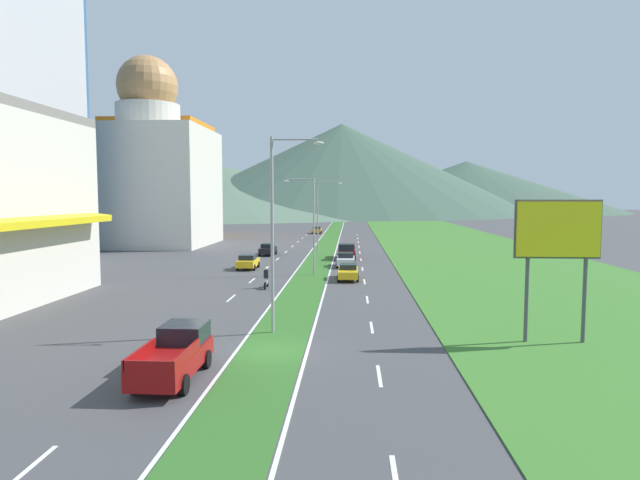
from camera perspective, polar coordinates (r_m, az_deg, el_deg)
The scene contains 45 objects.
ground_plane at distance 26.76m, azimuth -5.23°, elevation -11.86°, with size 600.00×600.00×0.00m, color #424244.
grass_median at distance 85.79m, azimuth 0.74°, elevation -0.43°, with size 3.20×240.00×0.06m, color #2D6023.
grass_verge_right at distance 87.32m, azimuth 14.37°, elevation -0.48°, with size 24.00×240.00×0.06m, color #387028.
lane_dash_left_1 at distance 18.11m, azimuth -28.77°, elevation -20.71°, with size 0.16×2.80×0.01m, color silver.
lane_dash_left_2 at distance 25.11m, azimuth -18.26°, elevation -13.18°, with size 0.16×2.80×0.01m, color silver.
lane_dash_left_3 at distance 32.79m, azimuth -12.79°, elevation -8.86°, with size 0.16×2.80×0.01m, color silver.
lane_dash_left_4 at distance 40.76m, azimuth -9.49°, elevation -6.15°, with size 0.16×2.80×0.01m, color silver.
lane_dash_left_5 at distance 48.88m, azimuth -7.30°, elevation -4.33°, with size 0.16×2.80×0.01m, color silver.
lane_dash_left_6 at distance 57.08m, azimuth -5.74°, elevation -3.03°, with size 0.16×2.80×0.01m, color silver.
lane_dash_left_7 at distance 65.34m, azimuth -4.58°, elevation -2.05°, with size 0.16×2.80×0.01m, color silver.
lane_dash_left_8 at distance 73.63m, azimuth -3.68°, elevation -1.29°, with size 0.16×2.80×0.01m, color silver.
lane_dash_left_9 at distance 81.95m, azimuth -2.96°, elevation -0.69°, with size 0.16×2.80×0.01m, color silver.
lane_dash_left_10 at distance 90.29m, azimuth -2.37°, elevation -0.19°, with size 0.16×2.80×0.01m, color silver.
lane_dash_left_11 at distance 98.64m, azimuth -1.89°, elevation 0.22°, with size 0.16×2.80×0.01m, color silver.
lane_dash_left_12 at distance 107.00m, azimuth -1.48°, elevation 0.56°, with size 0.16×2.80×0.01m, color silver.
lane_dash_right_2 at distance 23.49m, azimuth 6.36°, elevation -14.23°, with size 0.16×2.80×0.01m, color silver.
lane_dash_right_3 at distance 31.56m, azimuth 5.55°, elevation -9.29°, with size 0.16×2.80×0.01m, color silver.
lane_dash_right_4 at distance 39.78m, azimuth 5.08°, elevation -6.38°, with size 0.16×2.80×0.01m, color silver.
lane_dash_right_5 at distance 48.06m, azimuth 4.78°, elevation -4.46°, with size 0.16×2.80×0.01m, color silver.
lane_dash_right_6 at distance 56.38m, azimuth 4.57°, elevation -3.11°, with size 0.16×2.80×0.01m, color silver.
lane_dash_right_7 at distance 64.73m, azimuth 4.41°, elevation -2.11°, with size 0.16×2.80×0.01m, color silver.
lane_dash_right_8 at distance 73.09m, azimuth 4.29°, elevation -1.34°, with size 0.16×2.80×0.01m, color silver.
lane_dash_right_9 at distance 81.47m, azimuth 4.19°, elevation -0.72°, with size 0.16×2.80×0.01m, color silver.
lane_dash_right_10 at distance 89.85m, azimuth 4.11°, elevation -0.22°, with size 0.16×2.80×0.01m, color silver.
lane_dash_right_11 at distance 98.24m, azimuth 4.05°, elevation 0.19°, with size 0.16×2.80×0.01m, color silver.
lane_dash_right_12 at distance 106.63m, azimuth 3.99°, elevation 0.54°, with size 0.16×2.80×0.01m, color silver.
edge_line_median_left at distance 85.89m, azimuth -0.42°, elevation -0.44°, with size 0.16×240.00×0.01m, color silver.
edge_line_median_right at distance 85.73m, azimuth 1.91°, elevation -0.45°, with size 0.16×240.00×0.01m, color silver.
domed_building at distance 88.56m, azimuth -17.76°, elevation 6.82°, with size 18.61×18.61×29.38m.
midrise_colored at distance 109.19m, azimuth -16.64°, elevation 6.22°, with size 17.24×17.24×21.96m, color orange.
hill_far_left at distance 268.49m, azimuth -11.86°, elevation 5.47°, with size 236.74×236.74×24.01m, color #516B56.
hill_far_center at distance 250.72m, azimuth 2.35°, elevation 7.62°, with size 172.52×172.52×41.39m, color #3D5647.
hill_far_right at distance 285.86m, azimuth 15.36°, elevation 5.54°, with size 151.15×151.15×25.88m, color #3D5647.
street_lamp_near at distance 29.29m, azimuth -4.61°, elevation 1.79°, with size 2.92×0.37×10.84m.
street_lamp_mid at distance 51.38m, azimuth -1.00°, elevation 2.22°, with size 2.99×0.31×9.45m.
street_lamp_far at distance 73.59m, azimuth 0.03°, elevation 3.12°, with size 3.40×0.28×9.78m.
billboard_roadside at distance 29.83m, azimuth 24.10°, elevation 0.29°, with size 4.37×0.28×7.45m.
car_0 at distance 56.72m, azimuth -7.72°, elevation -2.31°, with size 1.99×4.03×1.52m.
car_1 at distance 69.79m, azimuth -5.60°, elevation -0.99°, with size 1.96×4.28×1.54m.
car_2 at distance 49.10m, azimuth 3.03°, elevation -3.39°, with size 1.94×4.51×1.44m.
car_3 at distance 58.02m, azimuth 2.78°, elevation -2.11°, with size 2.03×4.01×1.54m.
car_4 at distance 110.71m, azimuth -0.34°, elevation 1.09°, with size 1.95×4.10×1.45m.
pickup_truck_0 at distance 23.69m, azimuth -15.20°, elevation -11.72°, with size 2.18×5.40×2.00m.
pickup_truck_1 at distance 65.11m, azimuth 2.87°, elevation -1.20°, with size 2.18×5.40×2.00m.
motorcycle_rider at distance 44.66m, azimuth -5.77°, elevation -4.21°, with size 0.36×2.00×1.80m.
Camera 1 is at (3.87, -25.37, 7.59)m, focal length 29.91 mm.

